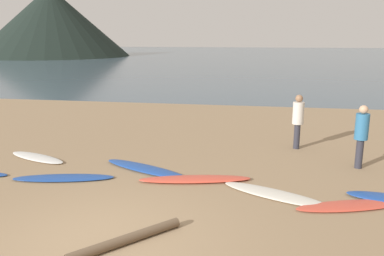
% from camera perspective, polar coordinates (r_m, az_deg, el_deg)
% --- Properties ---
extents(ground_plane, '(120.00, 120.00, 0.20)m').
position_cam_1_polar(ground_plane, '(16.04, 0.58, 0.92)').
color(ground_plane, '#997C5B').
rests_on(ground_plane, ground).
extents(ocean_water, '(140.00, 100.00, 0.01)m').
position_cam_1_polar(ocean_water, '(69.13, 7.85, 10.31)').
color(ocean_water, '#475B6B').
rests_on(ocean_water, ground).
extents(headland_hill, '(24.91, 24.91, 11.03)m').
position_cam_1_polar(headland_hill, '(70.64, -19.61, 14.22)').
color(headland_hill, black).
rests_on(headland_hill, ground).
extents(surfboard_1, '(2.05, 1.20, 0.08)m').
position_cam_1_polar(surfboard_1, '(11.71, -21.47, -3.97)').
color(surfboard_1, white).
rests_on(surfboard_1, ground).
extents(surfboard_2, '(2.42, 1.02, 0.07)m').
position_cam_1_polar(surfboard_2, '(9.87, -18.06, -6.85)').
color(surfboard_2, '#1E479E').
rests_on(surfboard_2, ground).
extents(surfboard_3, '(2.55, 1.54, 0.09)m').
position_cam_1_polar(surfboard_3, '(10.04, -6.74, -5.84)').
color(surfboard_3, '#1E479E').
rests_on(surfboard_3, ground).
extents(surfboard_4, '(2.66, 1.05, 0.10)m').
position_cam_1_polar(surfboard_4, '(9.27, 0.44, -7.38)').
color(surfboard_4, '#D84C38').
rests_on(surfboard_4, ground).
extents(surfboard_5, '(2.41, 1.53, 0.07)m').
position_cam_1_polar(surfboard_5, '(8.64, 11.86, -9.35)').
color(surfboard_5, silver).
rests_on(surfboard_5, ground).
extents(surfboard_6, '(2.28, 1.20, 0.07)m').
position_cam_1_polar(surfboard_6, '(8.53, 21.78, -10.36)').
color(surfboard_6, '#D84C38').
rests_on(surfboard_6, ground).
extents(person_0, '(0.33, 0.33, 1.63)m').
position_cam_1_polar(person_0, '(10.78, 23.26, -0.47)').
color(person_0, '#2D2D38').
rests_on(person_0, ground).
extents(person_1, '(0.33, 0.33, 1.63)m').
position_cam_1_polar(person_1, '(12.07, 15.05, 1.52)').
color(person_1, '#2D2D38').
rests_on(person_1, ground).
extents(driftwood_log, '(1.49, 1.58, 0.16)m').
position_cam_1_polar(driftwood_log, '(6.74, -9.43, -15.56)').
color(driftwood_log, brown).
rests_on(driftwood_log, ground).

